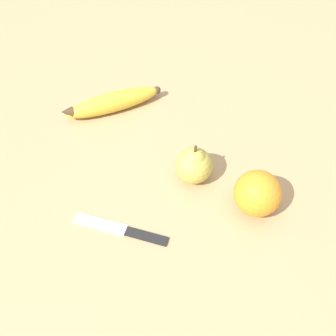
# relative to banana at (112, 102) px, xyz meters

# --- Properties ---
(ground_plane) EXTENTS (3.00, 3.00, 0.00)m
(ground_plane) POSITION_rel_banana_xyz_m (-0.19, 0.01, -0.02)
(ground_plane) COLOR tan
(banana) EXTENTS (0.10, 0.22, 0.04)m
(banana) POSITION_rel_banana_xyz_m (0.00, 0.00, 0.00)
(banana) COLOR gold
(banana) RESTS_ON ground_plane
(orange) EXTENTS (0.08, 0.08, 0.08)m
(orange) POSITION_rel_banana_xyz_m (-0.37, -0.06, 0.02)
(orange) COLOR orange
(orange) RESTS_ON ground_plane
(pear) EXTENTS (0.07, 0.07, 0.09)m
(pear) POSITION_rel_banana_xyz_m (-0.25, -0.02, 0.02)
(pear) COLOR #B7AD47
(pear) RESTS_ON ground_plane
(paring_knife) EXTENTS (0.15, 0.11, 0.01)m
(paring_knife) POSITION_rel_banana_xyz_m (-0.26, 0.15, -0.02)
(paring_knife) COLOR silver
(paring_knife) RESTS_ON ground_plane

